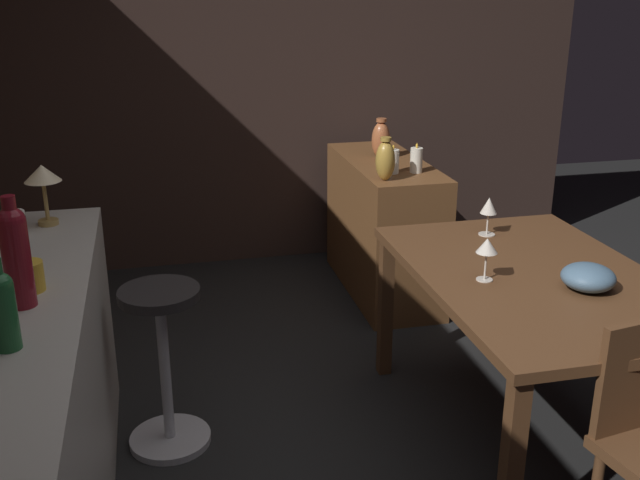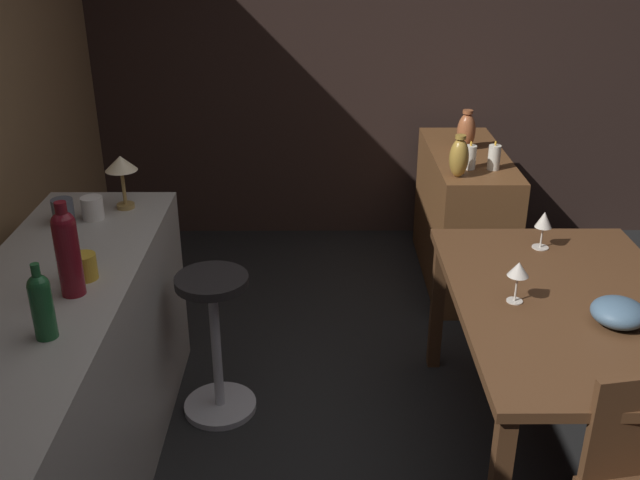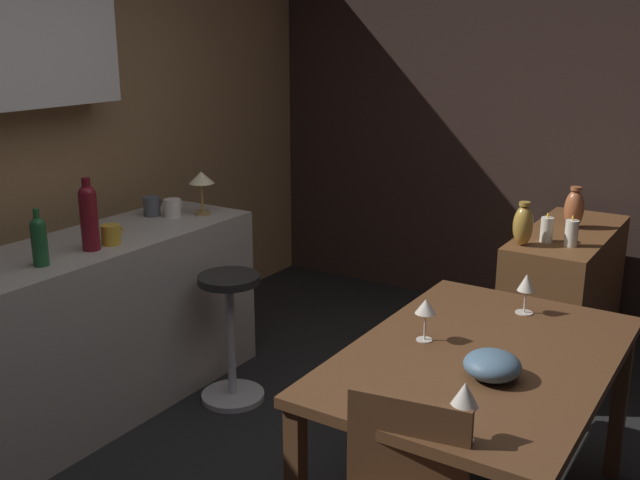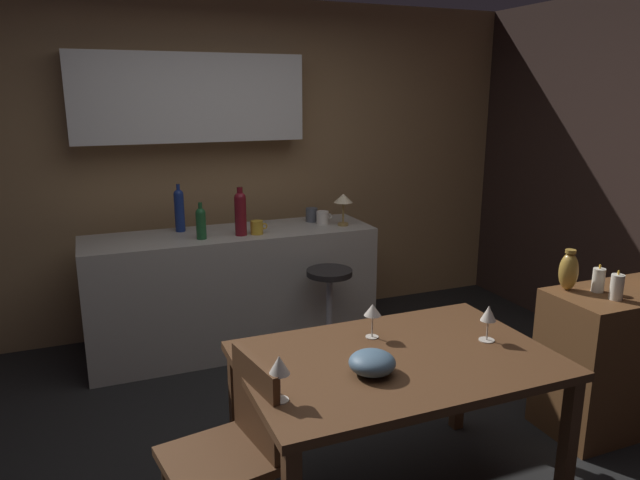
# 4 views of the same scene
# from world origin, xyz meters

# --- Properties ---
(ground_plane) EXTENTS (9.00, 9.00, 0.00)m
(ground_plane) POSITION_xyz_m (0.00, 0.00, 0.00)
(ground_plane) COLOR black
(wall_side_right) EXTENTS (0.10, 4.40, 2.60)m
(wall_side_right) POSITION_xyz_m (2.55, 0.30, 1.30)
(wall_side_right) COLOR #33231E
(wall_side_right) RESTS_ON ground_plane
(dining_table) EXTENTS (1.39, 0.91, 0.74)m
(dining_table) POSITION_xyz_m (0.15, -0.44, 0.66)
(dining_table) COLOR #56351E
(dining_table) RESTS_ON ground_plane
(kitchen_counter) EXTENTS (2.10, 0.60, 0.90)m
(kitchen_counter) POSITION_xyz_m (-0.12, 1.53, 0.45)
(kitchen_counter) COLOR #B2ADA3
(kitchen_counter) RESTS_ON ground_plane
(sideboard_cabinet) EXTENTS (1.10, 0.44, 0.82)m
(sideboard_cabinet) POSITION_xyz_m (1.78, -0.34, 0.41)
(sideboard_cabinet) COLOR brown
(sideboard_cabinet) RESTS_ON ground_plane
(bar_stool) EXTENTS (0.34, 0.34, 0.70)m
(bar_stool) POSITION_xyz_m (0.44, 1.01, 0.37)
(bar_stool) COLOR #262323
(bar_stool) RESTS_ON ground_plane
(wine_glass_left) EXTENTS (0.08, 0.08, 0.17)m
(wine_glass_left) POSITION_xyz_m (0.15, -0.21, 0.87)
(wine_glass_left) COLOR silver
(wine_glass_left) RESTS_ON dining_table
(wine_glass_center) EXTENTS (0.07, 0.07, 0.17)m
(wine_glass_center) POSITION_xyz_m (0.64, -0.45, 0.87)
(wine_glass_center) COLOR silver
(wine_glass_center) RESTS_ON dining_table
(fruit_bowl) EXTENTS (0.20, 0.20, 0.10)m
(fruit_bowl) POSITION_xyz_m (-0.03, -0.55, 0.79)
(fruit_bowl) COLOR slate
(fruit_bowl) RESTS_ON dining_table
(wine_bottle_ruby) EXTENTS (0.08, 0.08, 0.35)m
(wine_bottle_ruby) POSITION_xyz_m (-0.07, 1.41, 1.07)
(wine_bottle_ruby) COLOR maroon
(wine_bottle_ruby) RESTS_ON kitchen_counter
(wine_bottle_green) EXTENTS (0.07, 0.07, 0.26)m
(wine_bottle_green) POSITION_xyz_m (-0.36, 1.41, 1.02)
(wine_bottle_green) COLOR #1E592D
(wine_bottle_green) RESTS_ON kitchen_counter
(cup_white) EXTENTS (0.13, 0.09, 0.10)m
(cup_white) POSITION_xyz_m (0.61, 1.53, 0.95)
(cup_white) COLOR white
(cup_white) RESTS_ON kitchen_counter
(cup_mustard) EXTENTS (0.13, 0.09, 0.10)m
(cup_mustard) POSITION_xyz_m (0.04, 1.40, 0.95)
(cup_mustard) COLOR gold
(cup_mustard) RESTS_ON kitchen_counter
(counter_lamp) EXTENTS (0.14, 0.14, 0.25)m
(counter_lamp) POSITION_xyz_m (0.73, 1.42, 1.09)
(counter_lamp) COLOR #A58447
(counter_lamp) RESTS_ON kitchen_counter
(pillar_candle_tall) EXTENTS (0.07, 0.07, 0.16)m
(pillar_candle_tall) POSITION_xyz_m (1.49, -0.42, 0.89)
(pillar_candle_tall) COLOR white
(pillar_candle_tall) RESTS_ON sideboard_cabinet
(pillar_candle_short) EXTENTS (0.07, 0.07, 0.16)m
(pillar_candle_short) POSITION_xyz_m (1.50, -0.29, 0.89)
(pillar_candle_short) COLOR white
(pillar_candle_short) RESTS_ON sideboard_cabinet
(vase_brass) EXTENTS (0.10, 0.10, 0.23)m
(vase_brass) POSITION_xyz_m (1.37, -0.20, 0.93)
(vase_brass) COLOR #B78C38
(vase_brass) RESTS_ON sideboard_cabinet
(vase_copper) EXTENTS (0.11, 0.11, 0.24)m
(vase_copper) POSITION_xyz_m (1.87, -0.34, 0.93)
(vase_copper) COLOR #B26038
(vase_copper) RESTS_ON sideboard_cabinet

